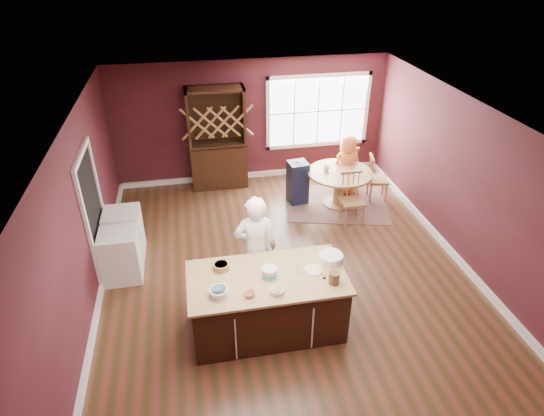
# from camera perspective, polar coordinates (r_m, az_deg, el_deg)

# --- Properties ---
(room_shell) EXTENTS (7.00, 7.00, 7.00)m
(room_shell) POSITION_cam_1_polar(r_m,az_deg,el_deg) (7.03, 1.74, 1.16)
(room_shell) COLOR brown
(room_shell) RESTS_ON ground
(window) EXTENTS (2.36, 0.10, 1.66)m
(window) POSITION_cam_1_polar(r_m,az_deg,el_deg) (10.40, 5.79, 12.00)
(window) COLOR white
(window) RESTS_ON room_shell
(doorway) EXTENTS (0.08, 1.26, 2.13)m
(doorway) POSITION_cam_1_polar(r_m,az_deg,el_deg) (7.75, -21.32, -0.92)
(doorway) COLOR white
(doorway) RESTS_ON room_shell
(kitchen_island) EXTENTS (2.14, 1.12, 0.92)m
(kitchen_island) POSITION_cam_1_polar(r_m,az_deg,el_deg) (6.47, -0.61, -11.90)
(kitchen_island) COLOR black
(kitchen_island) RESTS_ON ground
(dining_table) EXTENTS (1.32, 1.32, 0.75)m
(dining_table) POSITION_cam_1_polar(r_m,az_deg,el_deg) (9.42, 8.44, 3.34)
(dining_table) COLOR brown
(dining_table) RESTS_ON ground
(baker) EXTENTS (0.66, 0.46, 1.76)m
(baker) POSITION_cam_1_polar(r_m,az_deg,el_deg) (6.73, -2.06, -5.15)
(baker) COLOR white
(baker) RESTS_ON ground
(layer_cake) EXTENTS (0.29, 0.29, 0.12)m
(layer_cake) POSITION_cam_1_polar(r_m,az_deg,el_deg) (6.14, -0.33, -8.04)
(layer_cake) COLOR silver
(layer_cake) RESTS_ON kitchen_island
(bowl_blue) EXTENTS (0.24, 0.24, 0.09)m
(bowl_blue) POSITION_cam_1_polar(r_m,az_deg,el_deg) (5.89, -6.71, -10.45)
(bowl_blue) COLOR white
(bowl_blue) RESTS_ON kitchen_island
(bowl_yellow) EXTENTS (0.22, 0.22, 0.08)m
(bowl_yellow) POSITION_cam_1_polar(r_m,az_deg,el_deg) (6.30, -6.40, -7.29)
(bowl_yellow) COLOR #A5844F
(bowl_yellow) RESTS_ON kitchen_island
(bowl_pink) EXTENTS (0.15, 0.15, 0.05)m
(bowl_pink) POSITION_cam_1_polar(r_m,az_deg,el_deg) (5.85, -2.85, -10.80)
(bowl_pink) COLOR white
(bowl_pink) RESTS_ON kitchen_island
(bowl_olive) EXTENTS (0.18, 0.18, 0.07)m
(bowl_olive) POSITION_cam_1_polar(r_m,az_deg,el_deg) (5.88, 0.67, -10.41)
(bowl_olive) COLOR beige
(bowl_olive) RESTS_ON kitchen_island
(drinking_glass) EXTENTS (0.07, 0.07, 0.14)m
(drinking_glass) POSITION_cam_1_polar(r_m,az_deg,el_deg) (6.15, 3.38, -7.84)
(drinking_glass) COLOR silver
(drinking_glass) RESTS_ON kitchen_island
(dinner_plate) EXTENTS (0.26, 0.26, 0.02)m
(dinner_plate) POSITION_cam_1_polar(r_m,az_deg,el_deg) (6.28, 5.23, -7.74)
(dinner_plate) COLOR beige
(dinner_plate) RESTS_ON kitchen_island
(white_tub) EXTENTS (0.34, 0.34, 0.12)m
(white_tub) POSITION_cam_1_polar(r_m,az_deg,el_deg) (6.44, 7.40, -6.23)
(white_tub) COLOR white
(white_tub) RESTS_ON kitchen_island
(stoneware_crock) EXTENTS (0.14, 0.14, 0.17)m
(stoneware_crock) POSITION_cam_1_polar(r_m,az_deg,el_deg) (6.05, 7.81, -8.69)
(stoneware_crock) COLOR brown
(stoneware_crock) RESTS_ON kitchen_island
(toy_figurine) EXTENTS (0.05, 0.05, 0.08)m
(toy_figurine) POSITION_cam_1_polar(r_m,az_deg,el_deg) (6.14, 6.57, -8.49)
(toy_figurine) COLOR yellow
(toy_figurine) RESTS_ON kitchen_island
(rug) EXTENTS (2.39, 2.05, 0.01)m
(rug) POSITION_cam_1_polar(r_m,az_deg,el_deg) (9.67, 8.21, 0.56)
(rug) COLOR brown
(rug) RESTS_ON ground
(chair_east) EXTENTS (0.48, 0.49, 1.01)m
(chair_east) POSITION_cam_1_polar(r_m,az_deg,el_deg) (9.79, 13.20, 3.73)
(chair_east) COLOR olive
(chair_east) RESTS_ON ground
(chair_south) EXTENTS (0.44, 0.42, 1.05)m
(chair_south) POSITION_cam_1_polar(r_m,az_deg,el_deg) (8.82, 10.08, 1.08)
(chair_south) COLOR brown
(chair_south) RESTS_ON ground
(chair_north) EXTENTS (0.50, 0.49, 0.97)m
(chair_north) POSITION_cam_1_polar(r_m,az_deg,el_deg) (10.22, 9.21, 5.25)
(chair_north) COLOR brown
(chair_north) RESTS_ON ground
(seated_woman) EXTENTS (0.72, 0.53, 1.33)m
(seated_woman) POSITION_cam_1_polar(r_m,az_deg,el_deg) (9.82, 9.35, 5.31)
(seated_woman) COLOR orange
(seated_woman) RESTS_ON ground
(high_chair) EXTENTS (0.43, 0.43, 0.94)m
(high_chair) POSITION_cam_1_polar(r_m,az_deg,el_deg) (9.46, 3.23, 3.35)
(high_chair) COLOR #1A2145
(high_chair) RESTS_ON ground
(toddler) EXTENTS (0.18, 0.14, 0.26)m
(toddler) POSITION_cam_1_polar(r_m,az_deg,el_deg) (9.39, 3.54, 5.42)
(toddler) COLOR #8CA5BF
(toddler) RESTS_ON high_chair
(table_plate) EXTENTS (0.21, 0.21, 0.02)m
(table_plate) POSITION_cam_1_polar(r_m,az_deg,el_deg) (9.30, 10.30, 4.33)
(table_plate) COLOR beige
(table_plate) RESTS_ON dining_table
(table_cup) EXTENTS (0.15, 0.15, 0.10)m
(table_cup) POSITION_cam_1_polar(r_m,az_deg,el_deg) (9.31, 6.85, 4.95)
(table_cup) COLOR beige
(table_cup) RESTS_ON dining_table
(hutch) EXTENTS (1.22, 0.51, 2.23)m
(hutch) POSITION_cam_1_polar(r_m,az_deg,el_deg) (9.92, -6.87, 8.60)
(hutch) COLOR #422A16
(hutch) RESTS_ON ground
(washer) EXTENTS (0.59, 0.57, 0.86)m
(washer) POSITION_cam_1_polar(r_m,az_deg,el_deg) (7.74, -18.41, -5.67)
(washer) COLOR white
(washer) RESTS_ON ground
(dryer) EXTENTS (0.60, 0.58, 0.87)m
(dryer) POSITION_cam_1_polar(r_m,az_deg,el_deg) (8.26, -18.03, -3.04)
(dryer) COLOR white
(dryer) RESTS_ON ground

